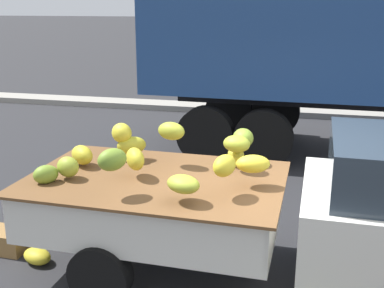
% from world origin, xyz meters
% --- Properties ---
extents(ground, '(220.00, 220.00, 0.00)m').
position_xyz_m(ground, '(0.00, 0.00, 0.00)').
color(ground, '#28282B').
extents(curb_strip, '(80.00, 0.80, 0.16)m').
position_xyz_m(curb_strip, '(0.00, 8.46, 0.08)').
color(curb_strip, gray).
rests_on(curb_strip, ground).
extents(pickup_truck, '(4.92, 1.94, 1.70)m').
position_xyz_m(pickup_truck, '(0.46, 0.05, 0.89)').
color(pickup_truck, silver).
rests_on(pickup_truck, ground).
extents(fallen_banana_bunch_near_tailgate, '(0.44, 0.36, 0.17)m').
position_xyz_m(fallen_banana_bunch_near_tailgate, '(-2.83, -0.18, 0.09)').
color(fallen_banana_bunch_near_tailgate, gold).
rests_on(fallen_banana_bunch_near_tailgate, ground).
extents(produce_crate, '(0.53, 0.38, 0.26)m').
position_xyz_m(produce_crate, '(-3.36, 0.01, 0.13)').
color(produce_crate, olive).
rests_on(produce_crate, ground).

